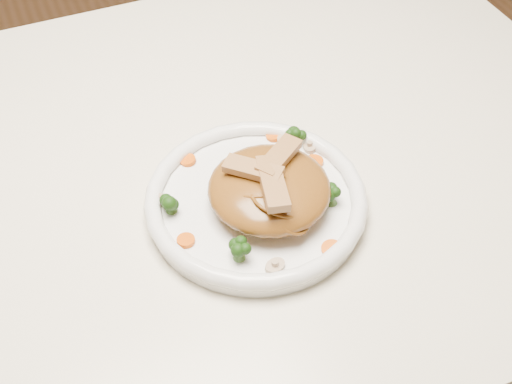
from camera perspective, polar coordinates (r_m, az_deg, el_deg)
name	(u,v)px	position (r m, az deg, el deg)	size (l,w,h in m)	color
table	(181,221)	(0.92, -6.32, -2.47)	(1.20, 0.80, 0.75)	beige
plate	(256,205)	(0.80, 0.00, -1.08)	(0.26, 0.26, 0.02)	white
noodle_mound	(269,189)	(0.77, 1.13, 0.29)	(0.14, 0.14, 0.05)	brown
chicken_a	(279,157)	(0.76, 1.94, 3.00)	(0.07, 0.02, 0.01)	#A6814E
chicken_b	(253,169)	(0.75, -0.23, 1.93)	(0.07, 0.02, 0.01)	#A6814E
chicken_c	(273,183)	(0.73, 1.41, 0.75)	(0.08, 0.03, 0.01)	#A6814E
broccoli_0	(296,134)	(0.85, 3.42, 4.91)	(0.03, 0.03, 0.03)	#193F0D
broccoli_1	(171,203)	(0.78, -7.22, -0.93)	(0.02, 0.02, 0.03)	#193F0D
broccoli_2	(239,248)	(0.72, -1.46, -4.77)	(0.03, 0.03, 0.03)	#193F0D
broccoli_3	(333,194)	(0.78, 6.49, -0.16)	(0.03, 0.03, 0.03)	#193F0D
carrot_0	(274,136)	(0.87, 1.51, 4.76)	(0.02, 0.02, 0.01)	#E65908
carrot_1	(186,240)	(0.75, -5.95, -4.09)	(0.02, 0.02, 0.01)	#E65908
carrot_2	(314,162)	(0.83, 4.96, 2.59)	(0.02, 0.02, 0.01)	#E65908
carrot_3	(188,160)	(0.84, -5.78, 2.68)	(0.02, 0.02, 0.01)	#E65908
carrot_4	(331,249)	(0.74, 6.40, -4.78)	(0.02, 0.02, 0.01)	#E65908
mushroom_0	(275,266)	(0.73, 1.61, -6.27)	(0.02, 0.02, 0.01)	#C3B492
mushroom_1	(309,147)	(0.85, 4.54, 3.85)	(0.02, 0.02, 0.01)	#C3B492
mushroom_2	(161,200)	(0.79, -8.04, -0.66)	(0.02, 0.02, 0.01)	#C3B492
mushroom_3	(285,142)	(0.86, 2.45, 4.22)	(0.03, 0.03, 0.01)	#C3B492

